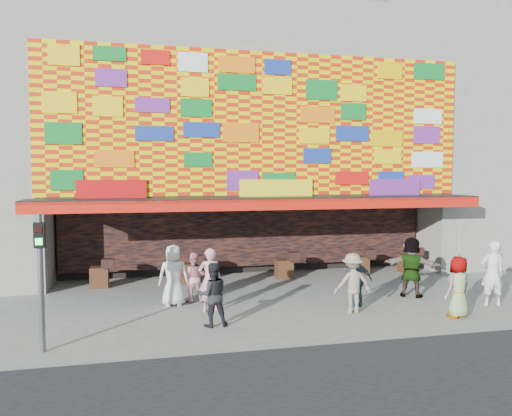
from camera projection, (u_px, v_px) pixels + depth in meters
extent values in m
plane|color=slate|center=(296.00, 315.00, 13.64)|extent=(90.00, 90.00, 0.00)
cube|color=gray|center=(239.00, 110.00, 20.96)|extent=(15.00, 8.00, 7.00)
cube|color=black|center=(235.00, 226.00, 22.28)|extent=(15.00, 6.00, 3.00)
cube|color=gray|center=(44.00, 244.00, 16.76)|extent=(0.40, 2.00, 3.00)
cube|color=gray|center=(432.00, 232.00, 20.03)|extent=(0.40, 2.00, 3.00)
cube|color=black|center=(266.00, 199.00, 16.74)|extent=(15.20, 1.60, 0.12)
cube|color=red|center=(272.00, 205.00, 15.99)|extent=(15.20, 0.04, 0.35)
cube|color=#ECDA00|center=(262.00, 124.00, 17.10)|extent=(14.80, 0.08, 4.90)
cube|color=black|center=(250.00, 233.00, 19.22)|extent=(14.00, 0.25, 2.50)
cube|color=gray|center=(505.00, 129.00, 23.91)|extent=(11.00, 8.00, 12.00)
cylinder|color=#59595B|center=(41.00, 284.00, 10.69)|extent=(0.12, 0.12, 3.00)
cube|color=black|center=(39.00, 235.00, 10.62)|extent=(0.22, 0.18, 0.55)
cube|color=black|center=(38.00, 229.00, 10.51)|extent=(0.14, 0.02, 0.14)
cube|color=#19E533|center=(39.00, 242.00, 10.53)|extent=(0.14, 0.02, 0.14)
imported|color=silver|center=(173.00, 275.00, 14.52)|extent=(0.91, 0.62, 1.79)
imported|color=#C88196|center=(210.00, 280.00, 13.89)|extent=(0.65, 0.43, 1.79)
imported|color=black|center=(212.00, 295.00, 12.56)|extent=(0.81, 0.64, 1.62)
imported|color=gray|center=(353.00, 283.00, 13.79)|extent=(1.08, 0.63, 1.66)
imported|color=#304354|center=(357.00, 281.00, 14.39)|extent=(0.92, 0.41, 1.54)
imported|color=gray|center=(412.00, 267.00, 15.57)|extent=(1.73, 1.51, 1.89)
imported|color=gray|center=(458.00, 287.00, 13.35)|extent=(0.92, 0.73, 1.65)
imported|color=silver|center=(493.00, 273.00, 14.53)|extent=(0.77, 0.59, 1.91)
imported|color=pink|center=(193.00, 277.00, 14.91)|extent=(0.74, 0.59, 1.50)
imported|color=beige|center=(460.00, 239.00, 13.26)|extent=(1.17, 1.18, 0.82)
cylinder|color=#4C3326|center=(459.00, 271.00, 13.32)|extent=(0.02, 0.02, 1.00)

